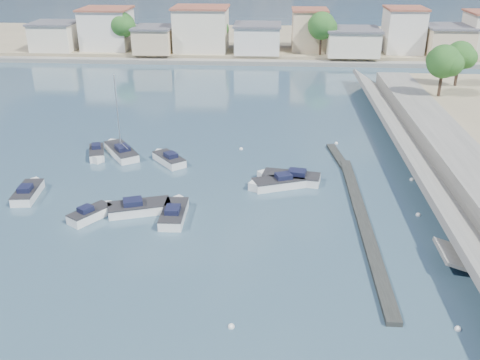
# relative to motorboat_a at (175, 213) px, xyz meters

# --- Properties ---
(ground) EXTENTS (400.00, 400.00, 0.00)m
(ground) POSITION_rel_motorboat_a_xyz_m (8.70, 29.88, -0.38)
(ground) COLOR #2E485D
(ground) RESTS_ON ground
(breakwater) EXTENTS (2.00, 31.02, 0.35)m
(breakwater) POSITION_rel_motorboat_a_xyz_m (15.60, 2.56, -0.21)
(breakwater) COLOR black
(breakwater) RESTS_ON ground
(far_shore_land) EXTENTS (160.00, 40.00, 1.40)m
(far_shore_land) POSITION_rel_motorboat_a_xyz_m (8.70, 81.88, 0.32)
(far_shore_land) COLOR gray
(far_shore_land) RESTS_ON ground
(far_shore_quay) EXTENTS (160.00, 2.50, 0.80)m
(far_shore_quay) POSITION_rel_motorboat_a_xyz_m (8.70, 60.88, 0.02)
(far_shore_quay) COLOR slate
(far_shore_quay) RESTS_ON ground
(far_town) EXTENTS (113.01, 12.80, 8.35)m
(far_town) POSITION_rel_motorboat_a_xyz_m (19.41, 66.80, 4.56)
(far_town) COLOR #ECE1C6
(far_town) RESTS_ON far_shore_land
(shore_trees) EXTENTS (74.56, 38.32, 7.92)m
(shore_trees) POSITION_rel_motorboat_a_xyz_m (17.04, 57.99, 5.84)
(shore_trees) COLOR #38281E
(shore_trees) RESTS_ON ground
(motorboat_a) EXTENTS (1.98, 5.37, 1.48)m
(motorboat_a) POSITION_rel_motorboat_a_xyz_m (0.00, 0.00, 0.00)
(motorboat_a) COLOR white
(motorboat_a) RESTS_ON ground
(motorboat_b) EXTENTS (3.34, 3.90, 1.48)m
(motorboat_b) POSITION_rel_motorboat_a_xyz_m (-6.86, -0.63, -0.00)
(motorboat_b) COLOR white
(motorboat_b) RESTS_ON ground
(motorboat_c) EXTENTS (6.19, 3.04, 1.48)m
(motorboat_c) POSITION_rel_motorboat_a_xyz_m (9.69, 7.85, 0.00)
(motorboat_c) COLOR white
(motorboat_c) RESTS_ON ground
(motorboat_d) EXTENTS (5.43, 3.56, 1.48)m
(motorboat_d) POSITION_rel_motorboat_a_xyz_m (8.49, 6.45, -0.00)
(motorboat_d) COLOR white
(motorboat_d) RESTS_ON ground
(motorboat_e) EXTENTS (2.26, 5.06, 1.48)m
(motorboat_e) POSITION_rel_motorboat_a_xyz_m (-13.98, 3.20, -0.00)
(motorboat_e) COLOR white
(motorboat_e) RESTS_ON ground
(motorboat_f) EXTENTS (4.04, 4.40, 1.48)m
(motorboat_f) POSITION_rel_motorboat_a_xyz_m (-2.80, 11.93, -0.00)
(motorboat_f) COLOR white
(motorboat_f) RESTS_ON ground
(motorboat_g) EXTENTS (2.65, 4.42, 1.48)m
(motorboat_g) POSITION_rel_motorboat_a_xyz_m (-10.71, 12.93, 0.00)
(motorboat_g) COLOR white
(motorboat_g) RESTS_ON ground
(motorboat_h) EXTENTS (5.95, 3.65, 1.48)m
(motorboat_h) POSITION_rel_motorboat_a_xyz_m (-2.86, 0.74, -0.00)
(motorboat_h) COLOR white
(motorboat_h) RESTS_ON ground
(sailboat) EXTENTS (4.96, 6.03, 9.00)m
(sailboat) POSITION_rel_motorboat_a_xyz_m (-8.40, 13.90, 0.04)
(sailboat) COLOR white
(sailboat) RESTS_ON ground
(mooring_buoys) EXTENTS (17.50, 32.87, 0.41)m
(mooring_buoys) POSITION_rel_motorboat_a_xyz_m (14.60, 3.07, -0.33)
(mooring_buoys) COLOR white
(mooring_buoys) RESTS_ON ground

